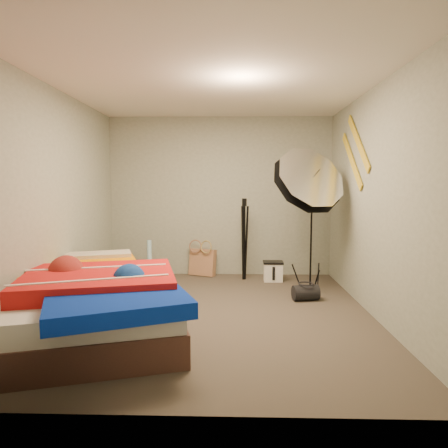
{
  "coord_description": "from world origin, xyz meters",
  "views": [
    {
      "loc": [
        0.24,
        -4.35,
        1.43
      ],
      "look_at": [
        0.1,
        0.6,
        0.95
      ],
      "focal_mm": 32.0,
      "sensor_mm": 36.0,
      "label": 1
    }
  ],
  "objects_px": {
    "wrapping_roll": "(149,260)",
    "camera_tripod": "(244,233)",
    "tote_bag": "(203,262)",
    "camera_case": "(273,272)",
    "photo_umbrella": "(306,183)",
    "bed": "(96,300)",
    "duffel_bag": "(306,293)"
  },
  "relations": [
    {
      "from": "wrapping_roll",
      "to": "camera_tripod",
      "type": "relative_size",
      "value": 0.49
    },
    {
      "from": "tote_bag",
      "to": "camera_case",
      "type": "bearing_deg",
      "value": 3.76
    },
    {
      "from": "camera_tripod",
      "to": "photo_umbrella",
      "type": "bearing_deg",
      "value": -43.38
    },
    {
      "from": "wrapping_roll",
      "to": "bed",
      "type": "height_order",
      "value": "bed"
    },
    {
      "from": "tote_bag",
      "to": "wrapping_roll",
      "type": "bearing_deg",
      "value": -133.32
    },
    {
      "from": "duffel_bag",
      "to": "bed",
      "type": "xyz_separation_m",
      "value": [
        -2.24,
        -1.13,
        0.22
      ]
    },
    {
      "from": "bed",
      "to": "tote_bag",
      "type": "bearing_deg",
      "value": 71.27
    },
    {
      "from": "photo_umbrella",
      "to": "wrapping_roll",
      "type": "bearing_deg",
      "value": 163.81
    },
    {
      "from": "camera_case",
      "to": "duffel_bag",
      "type": "bearing_deg",
      "value": -72.56
    },
    {
      "from": "camera_tripod",
      "to": "duffel_bag",
      "type": "bearing_deg",
      "value": -55.89
    },
    {
      "from": "photo_umbrella",
      "to": "duffel_bag",
      "type": "bearing_deg",
      "value": -97.19
    },
    {
      "from": "tote_bag",
      "to": "camera_tripod",
      "type": "xyz_separation_m",
      "value": [
        0.65,
        -0.25,
        0.5
      ]
    },
    {
      "from": "camera_case",
      "to": "bed",
      "type": "xyz_separation_m",
      "value": [
        -1.93,
        -2.13,
        0.18
      ]
    },
    {
      "from": "tote_bag",
      "to": "wrapping_roll",
      "type": "distance_m",
      "value": 0.86
    },
    {
      "from": "camera_case",
      "to": "camera_tripod",
      "type": "bearing_deg",
      "value": 166.85
    },
    {
      "from": "camera_case",
      "to": "camera_tripod",
      "type": "height_order",
      "value": "camera_tripod"
    },
    {
      "from": "wrapping_roll",
      "to": "camera_case",
      "type": "relative_size",
      "value": 2.22
    },
    {
      "from": "duffel_bag",
      "to": "camera_tripod",
      "type": "bearing_deg",
      "value": 113.92
    },
    {
      "from": "duffel_bag",
      "to": "camera_tripod",
      "type": "height_order",
      "value": "camera_tripod"
    },
    {
      "from": "bed",
      "to": "photo_umbrella",
      "type": "height_order",
      "value": "photo_umbrella"
    },
    {
      "from": "wrapping_roll",
      "to": "duffel_bag",
      "type": "bearing_deg",
      "value": -24.66
    },
    {
      "from": "tote_bag",
      "to": "bed",
      "type": "relative_size",
      "value": 0.16
    },
    {
      "from": "photo_umbrella",
      "to": "camera_tripod",
      "type": "height_order",
      "value": "photo_umbrella"
    },
    {
      "from": "duffel_bag",
      "to": "photo_umbrella",
      "type": "xyz_separation_m",
      "value": [
        0.04,
        0.35,
        1.36
      ]
    },
    {
      "from": "camera_case",
      "to": "camera_tripod",
      "type": "distance_m",
      "value": 0.72
    },
    {
      "from": "tote_bag",
      "to": "wrapping_roll",
      "type": "height_order",
      "value": "wrapping_roll"
    },
    {
      "from": "camera_case",
      "to": "tote_bag",
      "type": "bearing_deg",
      "value": 161.92
    },
    {
      "from": "duffel_bag",
      "to": "photo_umbrella",
      "type": "bearing_deg",
      "value": 72.62
    },
    {
      "from": "duffel_bag",
      "to": "bed",
      "type": "relative_size",
      "value": 0.12
    },
    {
      "from": "duffel_bag",
      "to": "wrapping_roll",
      "type": "bearing_deg",
      "value": 145.15
    },
    {
      "from": "camera_tripod",
      "to": "wrapping_roll",
      "type": "bearing_deg",
      "value": -175.88
    },
    {
      "from": "bed",
      "to": "photo_umbrella",
      "type": "relative_size",
      "value": 1.25
    }
  ]
}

